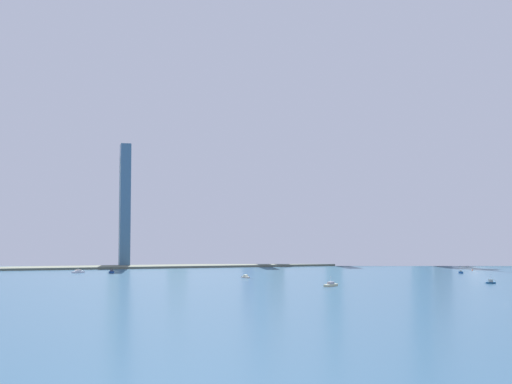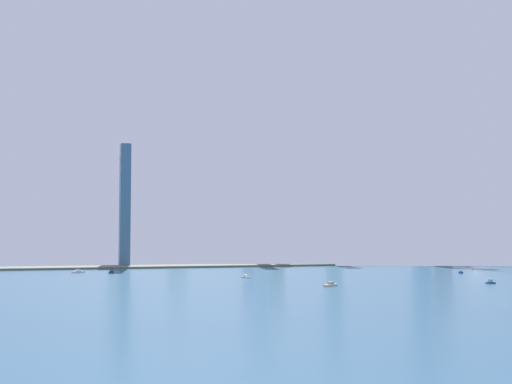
{
  "view_description": "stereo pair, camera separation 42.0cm",
  "coord_description": "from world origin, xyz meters",
  "px_view_note": "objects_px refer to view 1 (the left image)",
  "views": [
    {
      "loc": [
        -302.93,
        -416.03,
        49.19
      ],
      "look_at": [
        -34.07,
        518.07,
        107.28
      ],
      "focal_mm": 47.69,
      "sensor_mm": 36.0,
      "label": 1
    },
    {
      "loc": [
        -302.52,
        -416.14,
        49.19
      ],
      "look_at": [
        -34.07,
        518.07,
        107.28
      ],
      "focal_mm": 47.69,
      "sensor_mm": 36.0,
      "label": 2
    }
  ],
  "objects_px": {
    "skyscraper_1": "(334,219)",
    "channel_buoy_0": "(472,270)",
    "boat_5": "(111,272)",
    "skyscraper_7": "(421,211)",
    "stadium_dome": "(492,256)",
    "skyscraper_4": "(248,237)",
    "skyscraper_5": "(261,220)",
    "skyscraper_8": "(125,205)",
    "skyscraper_2": "(116,210)",
    "boat_4": "(246,277)",
    "skyscraper_3": "(442,231)",
    "airplane": "(328,164)",
    "observation_tower": "(425,160)",
    "skyscraper_0": "(276,237)",
    "skyscraper_6": "(177,241)",
    "boat_0": "(491,282)",
    "boat_3": "(461,272)",
    "boat_2": "(78,272)",
    "boat_1": "(331,285)"
  },
  "relations": [
    {
      "from": "skyscraper_2",
      "to": "boat_0",
      "type": "xyz_separation_m",
      "value": [
        318.93,
        -496.72,
        -81.96
      ]
    },
    {
      "from": "observation_tower",
      "to": "skyscraper_4",
      "type": "bearing_deg",
      "value": 168.32
    },
    {
      "from": "boat_5",
      "to": "stadium_dome",
      "type": "bearing_deg",
      "value": -112.97
    },
    {
      "from": "skyscraper_8",
      "to": "skyscraper_6",
      "type": "bearing_deg",
      "value": 40.43
    },
    {
      "from": "boat_4",
      "to": "stadium_dome",
      "type": "bearing_deg",
      "value": 107.76
    },
    {
      "from": "skyscraper_2",
      "to": "skyscraper_3",
      "type": "distance_m",
      "value": 512.71
    },
    {
      "from": "skyscraper_8",
      "to": "boat_4",
      "type": "height_order",
      "value": "skyscraper_8"
    },
    {
      "from": "skyscraper_7",
      "to": "boat_5",
      "type": "height_order",
      "value": "skyscraper_7"
    },
    {
      "from": "skyscraper_0",
      "to": "boat_4",
      "type": "xyz_separation_m",
      "value": [
        -126.67,
        -284.95,
        -40.97
      ]
    },
    {
      "from": "stadium_dome",
      "to": "skyscraper_6",
      "type": "height_order",
      "value": "skyscraper_6"
    },
    {
      "from": "boat_3",
      "to": "skyscraper_2",
      "type": "bearing_deg",
      "value": 45.27
    },
    {
      "from": "stadium_dome",
      "to": "boat_3",
      "type": "bearing_deg",
      "value": -131.63
    },
    {
      "from": "observation_tower",
      "to": "skyscraper_5",
      "type": "distance_m",
      "value": 301.84
    },
    {
      "from": "skyscraper_1",
      "to": "boat_4",
      "type": "xyz_separation_m",
      "value": [
        -214.04,
        -265.45,
        -68.39
      ]
    },
    {
      "from": "skyscraper_4",
      "to": "skyscraper_2",
      "type": "bearing_deg",
      "value": 176.04
    },
    {
      "from": "boat_5",
      "to": "boat_0",
      "type": "bearing_deg",
      "value": -162.37
    },
    {
      "from": "skyscraper_2",
      "to": "skyscraper_5",
      "type": "relative_size",
      "value": 1.21
    },
    {
      "from": "skyscraper_1",
      "to": "airplane",
      "type": "relative_size",
      "value": 5.92
    },
    {
      "from": "skyscraper_5",
      "to": "skyscraper_8",
      "type": "height_order",
      "value": "skyscraper_8"
    },
    {
      "from": "boat_4",
      "to": "skyscraper_3",
      "type": "bearing_deg",
      "value": 112.17
    },
    {
      "from": "boat_5",
      "to": "skyscraper_4",
      "type": "bearing_deg",
      "value": -81.39
    },
    {
      "from": "skyscraper_0",
      "to": "skyscraper_3",
      "type": "relative_size",
      "value": 0.98
    },
    {
      "from": "boat_3",
      "to": "skyscraper_6",
      "type": "bearing_deg",
      "value": 37.19
    },
    {
      "from": "skyscraper_8",
      "to": "channel_buoy_0",
      "type": "distance_m",
      "value": 484.86
    },
    {
      "from": "skyscraper_4",
      "to": "boat_0",
      "type": "bearing_deg",
      "value": -77.16
    },
    {
      "from": "boat_4",
      "to": "skyscraper_6",
      "type": "bearing_deg",
      "value": 173.76
    },
    {
      "from": "skyscraper_1",
      "to": "channel_buoy_0",
      "type": "xyz_separation_m",
      "value": [
        100.17,
        -217.86,
        -68.19
      ]
    },
    {
      "from": "skyscraper_1",
      "to": "boat_5",
      "type": "bearing_deg",
      "value": -158.79
    },
    {
      "from": "boat_1",
      "to": "skyscraper_7",
      "type": "bearing_deg",
      "value": 13.0
    },
    {
      "from": "skyscraper_3",
      "to": "boat_5",
      "type": "height_order",
      "value": "skyscraper_3"
    },
    {
      "from": "observation_tower",
      "to": "boat_5",
      "type": "height_order",
      "value": "observation_tower"
    },
    {
      "from": "skyscraper_6",
      "to": "boat_4",
      "type": "distance_m",
      "value": 351.56
    },
    {
      "from": "boat_4",
      "to": "airplane",
      "type": "xyz_separation_m",
      "value": [
        210.23,
        277.1,
        156.27
      ]
    },
    {
      "from": "skyscraper_7",
      "to": "skyscraper_8",
      "type": "xyz_separation_m",
      "value": [
        -459.0,
        31.31,
        4.79
      ]
    },
    {
      "from": "skyscraper_7",
      "to": "boat_2",
      "type": "relative_size",
      "value": 11.11
    },
    {
      "from": "channel_buoy_0",
      "to": "skyscraper_2",
      "type": "bearing_deg",
      "value": 144.57
    },
    {
      "from": "skyscraper_5",
      "to": "boat_5",
      "type": "xyz_separation_m",
      "value": [
        -230.34,
        -137.38,
        -67.14
      ]
    },
    {
      "from": "skyscraper_3",
      "to": "airplane",
      "type": "bearing_deg",
      "value": 165.74
    },
    {
      "from": "skyscraper_5",
      "to": "boat_0",
      "type": "height_order",
      "value": "skyscraper_5"
    },
    {
      "from": "skyscraper_5",
      "to": "boat_4",
      "type": "relative_size",
      "value": 9.46
    },
    {
      "from": "skyscraper_8",
      "to": "skyscraper_4",
      "type": "bearing_deg",
      "value": 17.42
    },
    {
      "from": "boat_4",
      "to": "boat_5",
      "type": "relative_size",
      "value": 1.93
    },
    {
      "from": "observation_tower",
      "to": "boat_3",
      "type": "xyz_separation_m",
      "value": [
        -111.21,
        -273.15,
        -166.65
      ]
    },
    {
      "from": "skyscraper_5",
      "to": "boat_0",
      "type": "xyz_separation_m",
      "value": [
        109.53,
        -413.1,
        -67.25
      ]
    },
    {
      "from": "boat_5",
      "to": "skyscraper_7",
      "type": "bearing_deg",
      "value": -110.38
    },
    {
      "from": "boat_4",
      "to": "airplane",
      "type": "height_order",
      "value": "airplane"
    },
    {
      "from": "observation_tower",
      "to": "channel_buoy_0",
      "type": "xyz_separation_m",
      "value": [
        -67.11,
        -230.41,
        -166.65
      ]
    },
    {
      "from": "skyscraper_2",
      "to": "channel_buoy_0",
      "type": "bearing_deg",
      "value": -35.43
    },
    {
      "from": "skyscraper_3",
      "to": "boat_0",
      "type": "bearing_deg",
      "value": -115.32
    },
    {
      "from": "observation_tower",
      "to": "skyscraper_0",
      "type": "height_order",
      "value": "observation_tower"
    }
  ]
}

